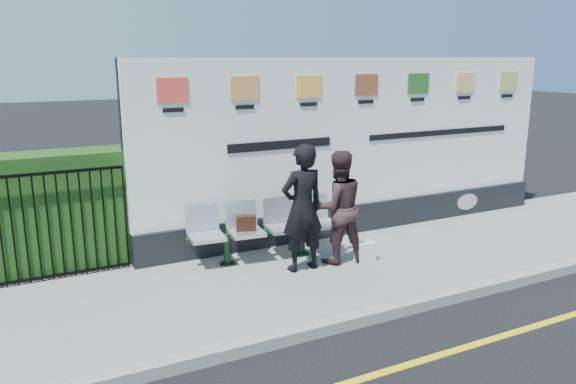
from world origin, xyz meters
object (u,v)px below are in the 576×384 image
object	(u,v)px
billboard	(361,158)
woman_left	(302,208)
bench	(265,244)
woman_right	(338,207)

from	to	relation	value
billboard	woman_left	xyz separation A→B (m)	(-1.82, -1.22, -0.38)
bench	woman_left	bearing A→B (deg)	-57.79
woman_right	bench	bearing A→B (deg)	-23.18
woman_left	woman_right	xyz separation A→B (m)	(0.62, 0.04, -0.07)
billboard	bench	xyz separation A→B (m)	(-2.12, -0.61, -1.05)
woman_right	billboard	bearing A→B (deg)	-127.07
bench	woman_right	size ratio (longest dim) A/B	1.35
woman_left	woman_right	world-z (taller)	woman_left
bench	woman_right	xyz separation A→B (m)	(0.92, -0.57, 0.60)
woman_left	bench	bearing A→B (deg)	-67.64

